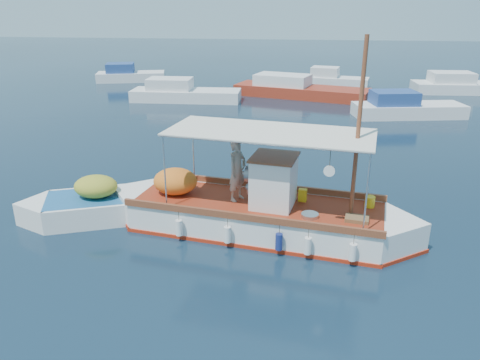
# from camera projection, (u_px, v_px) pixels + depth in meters

# --- Properties ---
(ground) EXTENTS (160.00, 160.00, 0.00)m
(ground) POSITION_uv_depth(u_px,v_px,m) (269.00, 220.00, 15.33)
(ground) COLOR black
(ground) RESTS_ON ground
(fishing_caique) EXTENTS (9.90, 3.91, 6.12)m
(fishing_caique) POSITION_uv_depth(u_px,v_px,m) (255.00, 214.00, 14.48)
(fishing_caique) COLOR white
(fishing_caique) RESTS_ON ground
(dinghy) EXTENTS (6.38, 3.57, 1.67)m
(dinghy) POSITION_uv_depth(u_px,v_px,m) (123.00, 205.00, 15.55)
(dinghy) COLOR white
(dinghy) RESTS_ON ground
(bg_boat_nw) EXTENTS (7.83, 2.64, 1.80)m
(bg_boat_nw) POSITION_uv_depth(u_px,v_px,m) (183.00, 94.00, 33.69)
(bg_boat_nw) COLOR silver
(bg_boat_nw) RESTS_ON ground
(bg_boat_n) EXTENTS (10.32, 5.49, 1.80)m
(bg_boat_n) POSITION_uv_depth(u_px,v_px,m) (297.00, 90.00, 35.13)
(bg_boat_n) COLOR maroon
(bg_boat_n) RESTS_ON ground
(bg_boat_ne) EXTENTS (6.98, 3.41, 1.80)m
(bg_boat_ne) POSITION_uv_depth(u_px,v_px,m) (405.00, 109.00, 28.96)
(bg_boat_ne) COLOR silver
(bg_boat_ne) RESTS_ON ground
(bg_boat_e) EXTENTS (8.04, 3.03, 1.80)m
(bg_boat_e) POSITION_uv_depth(u_px,v_px,m) (462.00, 86.00, 36.69)
(bg_boat_e) COLOR silver
(bg_boat_e) RESTS_ON ground
(bg_boat_far_w) EXTENTS (6.32, 3.79, 1.80)m
(bg_boat_far_w) POSITION_uv_depth(u_px,v_px,m) (129.00, 76.00, 42.11)
(bg_boat_far_w) COLOR silver
(bg_boat_far_w) RESTS_ON ground
(bg_boat_far_n) EXTENTS (5.84, 3.05, 1.80)m
(bg_boat_far_n) POSITION_uv_depth(u_px,v_px,m) (332.00, 81.00, 39.40)
(bg_boat_far_n) COLOR silver
(bg_boat_far_n) RESTS_ON ground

